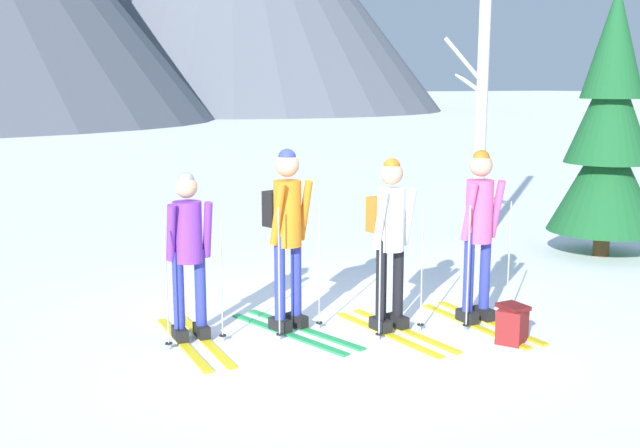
# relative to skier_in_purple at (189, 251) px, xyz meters

# --- Properties ---
(ground_plane) EXTENTS (400.00, 400.00, 0.00)m
(ground_plane) POSITION_rel_skier_in_purple_xyz_m (1.29, -0.30, -0.91)
(ground_plane) COLOR white
(skier_in_purple) EXTENTS (0.61, 1.69, 1.67)m
(skier_in_purple) POSITION_rel_skier_in_purple_xyz_m (0.00, 0.00, 0.00)
(skier_in_purple) COLOR yellow
(skier_in_purple) RESTS_ON ground
(skier_in_orange) EXTENTS (0.74, 1.74, 1.87)m
(skier_in_orange) POSITION_rel_skier_in_purple_xyz_m (0.98, -0.16, 0.16)
(skier_in_orange) COLOR green
(skier_in_orange) RESTS_ON ground
(skier_in_white) EXTENTS (0.61, 1.66, 1.78)m
(skier_in_white) POSITION_rel_skier_in_purple_xyz_m (1.89, -0.66, 0.10)
(skier_in_white) COLOR yellow
(skier_in_white) RESTS_ON ground
(skier_in_pink) EXTENTS (0.61, 1.65, 1.84)m
(skier_in_pink) POSITION_rel_skier_in_purple_xyz_m (2.86, -0.89, 0.12)
(skier_in_pink) COLOR yellow
(skier_in_pink) RESTS_ON ground
(pine_tree_near) EXTENTS (1.61, 1.61, 3.88)m
(pine_tree_near) POSITION_rel_skier_in_purple_xyz_m (6.56, 0.74, 0.86)
(pine_tree_near) COLOR #51381E
(pine_tree_near) RESTS_ON ground
(birch_tree_tall) EXTENTS (0.80, 0.67, 5.18)m
(birch_tree_tall) POSITION_rel_skier_in_purple_xyz_m (5.29, 2.04, 1.69)
(birch_tree_tall) COLOR silver
(birch_tree_tall) RESTS_ON ground
(backpack_on_snow_front) EXTENTS (0.40, 0.37, 0.38)m
(backpack_on_snow_front) POSITION_rel_skier_in_purple_xyz_m (2.76, -1.55, -0.72)
(backpack_on_snow_front) COLOR maroon
(backpack_on_snow_front) RESTS_ON ground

